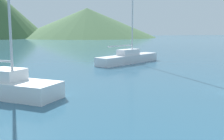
{
  "coord_description": "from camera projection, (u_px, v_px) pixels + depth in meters",
  "views": [
    {
      "loc": [
        -2.39,
        0.94,
        3.21
      ],
      "look_at": [
        0.69,
        14.0,
        1.2
      ],
      "focal_mm": 45.0,
      "sensor_mm": 36.0,
      "label": 1
    }
  ],
  "objects": [
    {
      "name": "sailboat_inner",
      "position": [
        128.0,
        57.0,
        25.97
      ],
      "size": [
        6.97,
        5.56,
        11.68
      ],
      "rotation": [
        0.0,
        0.0,
        0.62
      ],
      "color": "silver",
      "rests_on": "ground_plane"
    },
    {
      "name": "sailboat_outer",
      "position": [
        7.0,
        85.0,
        13.33
      ],
      "size": [
        5.38,
        4.66,
        7.28
      ],
      "rotation": [
        0.0,
        0.0,
        -0.64
      ],
      "color": "white",
      "rests_on": "ground_plane"
    },
    {
      "name": "hill_central",
      "position": [
        87.0,
        23.0,
        100.02
      ],
      "size": [
        49.07,
        49.07,
        10.3
      ],
      "color": "#476B42",
      "rests_on": "ground_plane"
    }
  ]
}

